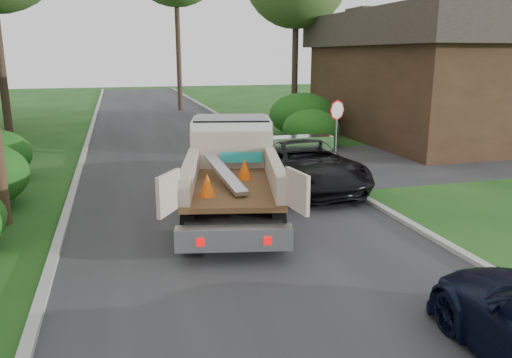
{
  "coord_description": "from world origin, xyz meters",
  "views": [
    {
      "loc": [
        -2.65,
        -8.02,
        4.09
      ],
      "look_at": [
        0.45,
        3.13,
        1.2
      ],
      "focal_mm": 35.0,
      "sensor_mm": 36.0,
      "label": 1
    }
  ],
  "objects_px": {
    "flatbed_truck": "(232,162)",
    "black_pickup": "(302,164)",
    "stop_sign": "(337,119)",
    "house_right": "(439,74)"
  },
  "relations": [
    {
      "from": "stop_sign",
      "to": "black_pickup",
      "type": "relative_size",
      "value": 0.45
    },
    {
      "from": "stop_sign",
      "to": "house_right",
      "type": "bearing_deg",
      "value": 32.66
    },
    {
      "from": "stop_sign",
      "to": "flatbed_truck",
      "type": "distance_m",
      "value": 6.5
    },
    {
      "from": "flatbed_truck",
      "to": "black_pickup",
      "type": "bearing_deg",
      "value": 42.54
    },
    {
      "from": "stop_sign",
      "to": "black_pickup",
      "type": "xyz_separation_m",
      "value": [
        -2.36,
        -2.67,
        -1.01
      ]
    },
    {
      "from": "house_right",
      "to": "flatbed_truck",
      "type": "height_order",
      "value": "house_right"
    },
    {
      "from": "stop_sign",
      "to": "black_pickup",
      "type": "bearing_deg",
      "value": -131.47
    },
    {
      "from": "black_pickup",
      "to": "flatbed_truck",
      "type": "bearing_deg",
      "value": -154.8
    },
    {
      "from": "flatbed_truck",
      "to": "black_pickup",
      "type": "distance_m",
      "value": 3.04
    },
    {
      "from": "flatbed_truck",
      "to": "black_pickup",
      "type": "xyz_separation_m",
      "value": [
        2.59,
        1.5,
        -0.51
      ]
    }
  ]
}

